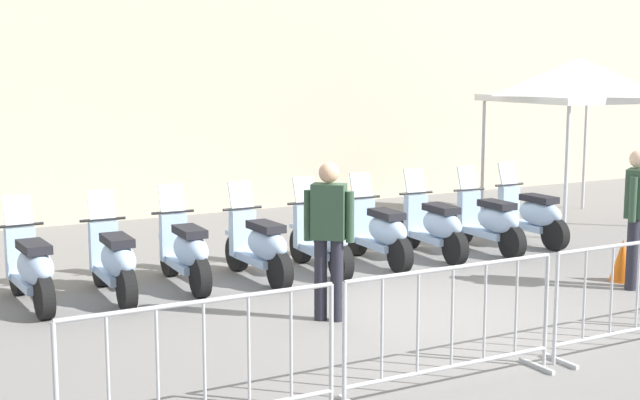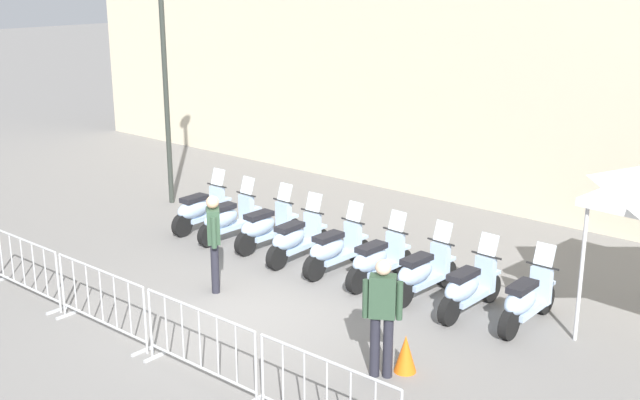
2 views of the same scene
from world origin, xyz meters
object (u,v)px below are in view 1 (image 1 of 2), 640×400
motorcycle_5 (380,233)px  barrier_segment_0 (205,371)px  motorcycle_2 (186,252)px  officer_mid_plaza (636,211)px  motorcycle_4 (323,239)px  officer_near_row_end (329,232)px  motorcycle_8 (531,216)px  motorcycle_0 (31,269)px  motorcycle_3 (260,247)px  motorcycle_1 (114,261)px  traffic_cone (622,260)px  motorcycle_6 (434,227)px  motorcycle_7 (489,222)px  barrier_segment_1 (452,328)px  barrier_segment_2 (637,295)px  canopy_tent (580,80)px

motorcycle_5 → barrier_segment_0: size_ratio=0.80×
motorcycle_2 → officer_mid_plaza: officer_mid_plaza is taller
motorcycle_4 → motorcycle_2: bearing=-178.4°
officer_near_row_end → motorcycle_8: bearing=29.3°
motorcycle_0 → motorcycle_3: bearing=3.2°
officer_near_row_end → officer_mid_plaza: (4.05, -0.22, 0.00)m
motorcycle_1 → traffic_cone: size_ratio=3.14×
motorcycle_3 → traffic_cone: size_ratio=3.14×
traffic_cone → motorcycle_6: bearing=123.7°
motorcycle_2 → motorcycle_4: same height
officer_near_row_end → motorcycle_2: bearing=116.8°
motorcycle_4 → motorcycle_8: bearing=7.2°
motorcycle_6 → motorcycle_8: bearing=7.2°
motorcycle_8 → officer_mid_plaza: officer_mid_plaza is taller
motorcycle_7 → barrier_segment_1: motorcycle_7 is taller
traffic_cone → motorcycle_8: bearing=80.8°
barrier_segment_2 → officer_mid_plaza: 2.53m
motorcycle_3 → barrier_segment_0: (-2.03, -4.47, 0.07)m
motorcycle_8 → traffic_cone: 2.49m
motorcycle_0 → motorcycle_1: (0.94, 0.01, 0.00)m
motorcycle_1 → motorcycle_3: (1.88, 0.15, 0.00)m
motorcycle_4 → motorcycle_5: bearing=8.0°
motorcycle_2 → traffic_cone: bearing=-20.2°
motorcycle_4 → barrier_segment_1: motorcycle_4 is taller
motorcycle_6 → motorcycle_7: bearing=0.2°
motorcycle_8 → barrier_segment_0: bearing=-143.0°
motorcycle_6 → barrier_segment_2: size_ratio=0.80×
barrier_segment_2 → barrier_segment_1: bearing=-174.6°
motorcycle_0 → barrier_segment_0: bearing=-79.6°
barrier_segment_1 → traffic_cone: (4.06, 2.40, -0.25)m
barrier_segment_0 → barrier_segment_1: same height
barrier_segment_0 → barrier_segment_1: (2.24, 0.21, 0.00)m
motorcycle_2 → officer_near_row_end: bearing=-63.2°
motorcycle_2 → barrier_segment_2: 5.34m
motorcycle_6 → barrier_segment_1: (-2.59, -4.61, 0.07)m
motorcycle_3 → motorcycle_5: 1.88m
motorcycle_3 → officer_mid_plaza: size_ratio=1.00×
motorcycle_1 → barrier_segment_0: 4.32m
barrier_segment_0 → traffic_cone: (6.31, 2.61, -0.25)m
barrier_segment_1 → canopy_tent: canopy_tent is taller
motorcycle_6 → barrier_segment_2: (-0.34, -4.40, 0.07)m
motorcycle_0 → barrier_segment_0: size_ratio=0.80×
motorcycle_5 → traffic_cone: size_ratio=3.14×
motorcycle_3 → motorcycle_0: bearing=-176.8°
officer_mid_plaza → motorcycle_1: bearing=161.1°
barrier_segment_0 → barrier_segment_1: bearing=5.4°
motorcycle_4 → barrier_segment_2: (1.53, -4.16, 0.07)m
motorcycle_2 → motorcycle_3: 0.96m
barrier_segment_1 → motorcycle_7: bearing=52.6°
motorcycle_2 → traffic_cone: 5.58m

